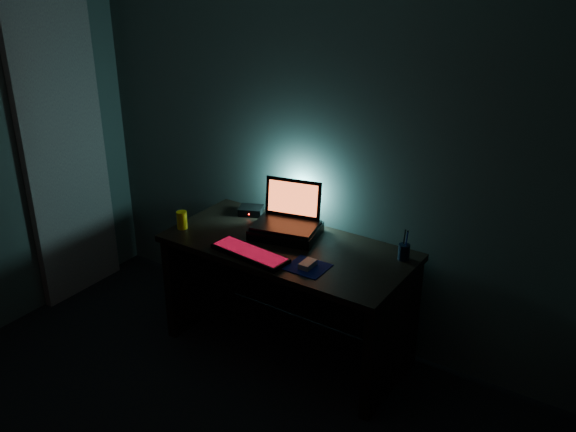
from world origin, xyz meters
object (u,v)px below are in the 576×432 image
object	(u,v)px
pen_cup	(404,252)
juice_glass	(182,220)
keyboard	(250,253)
laptop	(289,214)
mouse	(308,264)
router	(251,210)

from	to	relation	value
pen_cup	juice_glass	bearing A→B (deg)	-163.80
pen_cup	juice_glass	xyz separation A→B (m)	(-1.33, -0.39, 0.01)
keyboard	pen_cup	xyz separation A→B (m)	(0.76, 0.45, 0.03)
laptop	pen_cup	distance (m)	0.75
laptop	keyboard	distance (m)	0.40
laptop	mouse	xyz separation A→B (m)	(0.34, -0.32, -0.10)
pen_cup	keyboard	bearing A→B (deg)	-149.36
laptop	router	world-z (taller)	laptop
laptop	mouse	world-z (taller)	laptop
laptop	keyboard	xyz separation A→B (m)	(-0.01, -0.39, -0.11)
keyboard	mouse	distance (m)	0.36
mouse	laptop	bearing A→B (deg)	136.04
keyboard	juice_glass	distance (m)	0.58
juice_glass	router	bearing A→B (deg)	60.84
juice_glass	pen_cup	bearing A→B (deg)	16.20
laptop	mouse	size ratio (longest dim) A/B	4.08
pen_cup	juice_glass	size ratio (longest dim) A/B	0.83
mouse	router	size ratio (longest dim) A/B	0.56
juice_glass	router	world-z (taller)	juice_glass
laptop	router	bearing A→B (deg)	152.97
keyboard	juice_glass	xyz separation A→B (m)	(-0.58, 0.06, 0.04)
keyboard	mouse	bearing A→B (deg)	15.89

